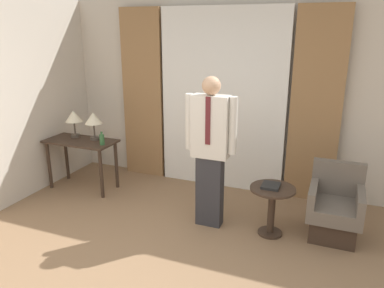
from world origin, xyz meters
TOP-DOWN VIEW (x-y plane):
  - wall_back at (0.00, 2.85)m, footprint 10.00×0.06m
  - curtain_sheer_center at (0.00, 2.72)m, footprint 1.83×0.06m
  - curtain_drape_left at (-1.28, 2.72)m, footprint 0.66×0.06m
  - curtain_drape_right at (1.28, 2.72)m, footprint 0.66×0.06m
  - desk at (-1.85, 1.87)m, footprint 1.03×0.50m
  - table_lamp_left at (-2.02, 1.97)m, footprint 0.25×0.25m
  - table_lamp_right at (-1.68, 1.97)m, footprint 0.25×0.25m
  - bottle_near_edge at (-1.43, 1.80)m, footprint 0.07×0.07m
  - person at (0.24, 1.54)m, footprint 0.61×0.21m
  - armchair at (1.64, 1.82)m, footprint 0.58×0.62m
  - side_table at (0.97, 1.58)m, footprint 0.51×0.51m
  - book at (0.95, 1.59)m, footprint 0.19×0.22m

SIDE VIEW (x-z plane):
  - armchair at x=1.64m, z-range -0.10..0.72m
  - side_table at x=0.97m, z-range 0.10..0.68m
  - book at x=0.95m, z-range 0.58..0.61m
  - desk at x=-1.85m, z-range 0.24..0.98m
  - bottle_near_edge at x=-1.43m, z-range 0.72..0.91m
  - person at x=0.24m, z-range 0.09..1.88m
  - table_lamp_left at x=-2.02m, z-range 0.84..1.24m
  - table_lamp_right at x=-1.68m, z-range 0.84..1.24m
  - curtain_sheer_center at x=0.00m, z-range 0.00..2.58m
  - curtain_drape_left at x=-1.28m, z-range 0.00..2.58m
  - curtain_drape_right at x=1.28m, z-range 0.00..2.58m
  - wall_back at x=0.00m, z-range 0.00..2.70m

